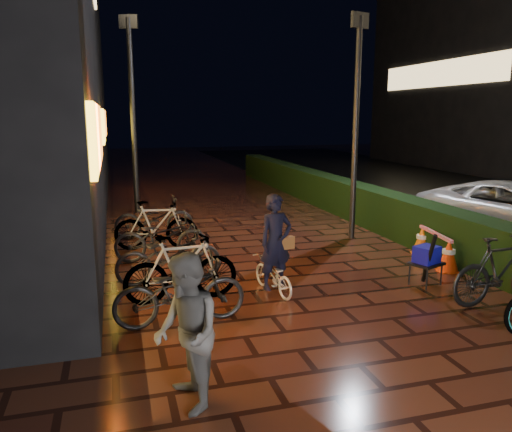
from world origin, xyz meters
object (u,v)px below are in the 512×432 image
object	(u,v)px
bystander_person	(187,333)
cart_assembly	(427,257)
cyclist	(274,257)
traffic_barrier	(434,247)

from	to	relation	value
bystander_person	cart_assembly	xyz separation A→B (m)	(4.48, 2.54, -0.29)
cyclist	bystander_person	bearing A→B (deg)	-122.77
bystander_person	cyclist	world-z (taller)	cyclist
cyclist	cart_assembly	bearing A→B (deg)	-6.85
cart_assembly	traffic_barrier	bearing A→B (deg)	49.40
traffic_barrier	cyclist	bearing A→B (deg)	-167.25
cyclist	cart_assembly	world-z (taller)	cyclist
bystander_person	cyclist	bearing A→B (deg)	141.19
bystander_person	traffic_barrier	size ratio (longest dim) A/B	1.03
bystander_person	traffic_barrier	xyz separation A→B (m)	(5.46, 3.67, -0.49)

